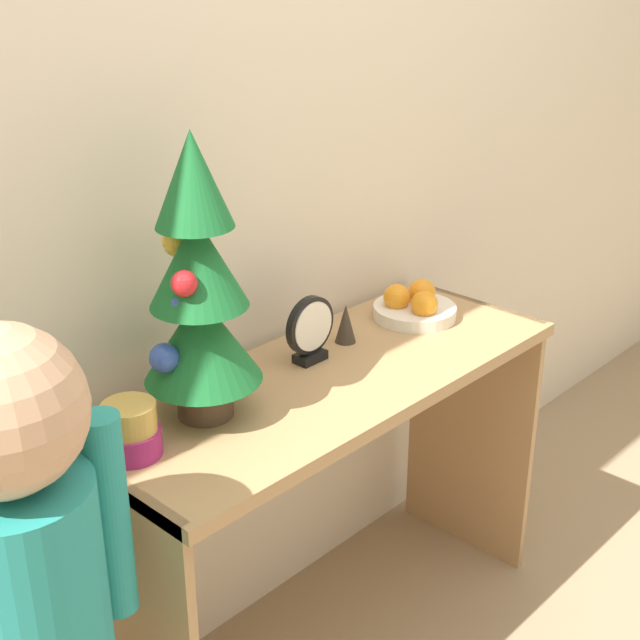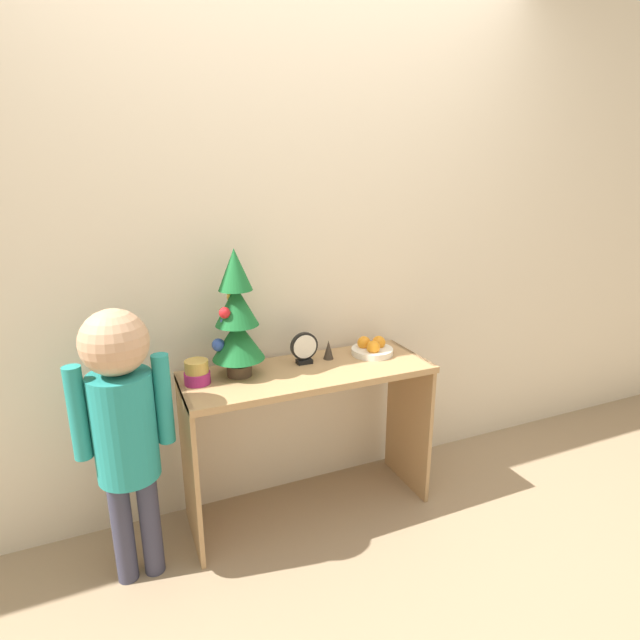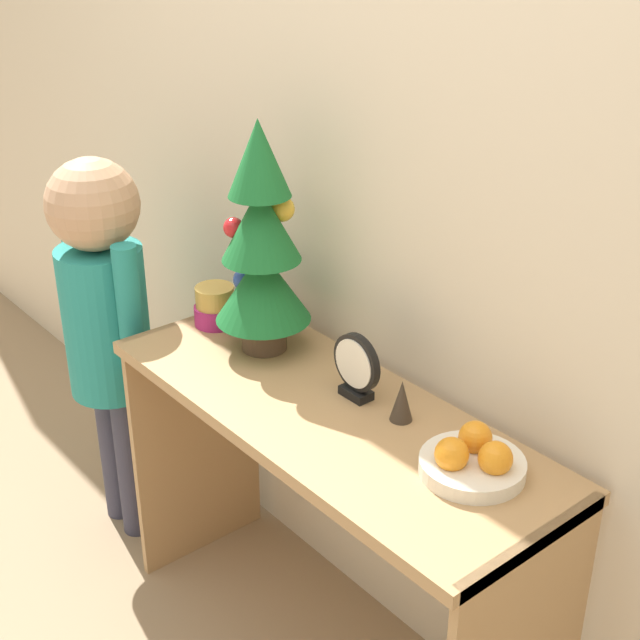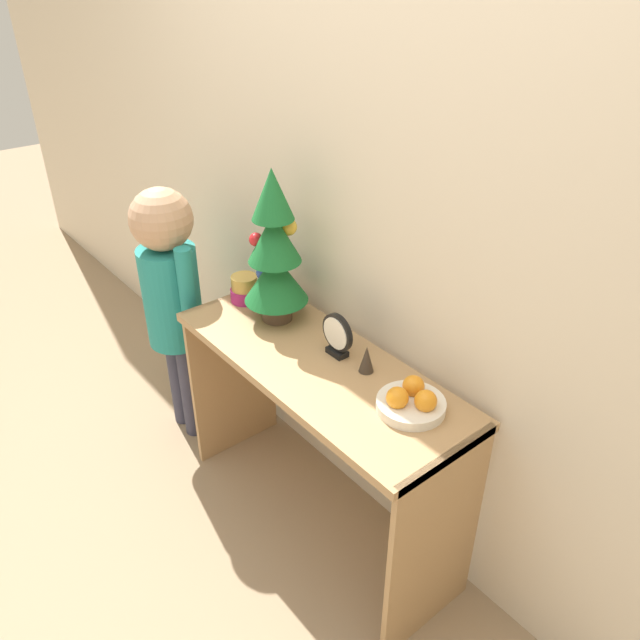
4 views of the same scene
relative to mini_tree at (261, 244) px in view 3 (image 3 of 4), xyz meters
The scene contains 8 objects.
back_wall 0.44m from the mini_tree, 33.30° to the left, with size 7.00×0.05×2.50m, color beige.
console_table 0.54m from the mini_tree, 10.71° to the right, with size 1.13×0.42×0.73m.
mini_tree is the anchor object (origin of this frame).
fruit_bowl 0.70m from the mini_tree, ahead, with size 0.20×0.20×0.08m.
singing_bowl 0.29m from the mini_tree, behind, with size 0.11×0.11×0.10m.
desk_clock 0.37m from the mini_tree, ahead, with size 0.13×0.04×0.15m.
figurine 0.50m from the mini_tree, ahead, with size 0.05×0.05×0.09m.
child_figure 0.59m from the mini_tree, 160.18° to the right, with size 0.36×0.24×1.13m.
Camera 3 is at (1.25, -0.84, 1.73)m, focal length 50.00 mm.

